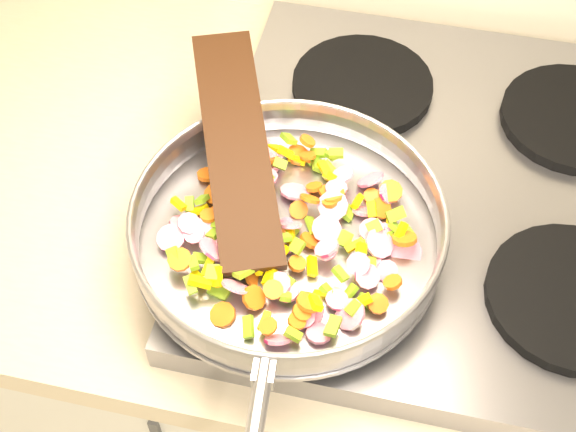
# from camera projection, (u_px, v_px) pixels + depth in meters

# --- Properties ---
(cooktop) EXTENTS (0.60, 0.60, 0.04)m
(cooktop) POSITION_uv_depth(u_px,v_px,m) (453.00, 194.00, 1.00)
(cooktop) COLOR #939399
(cooktop) RESTS_ON counter_top
(grate_fl) EXTENTS (0.19, 0.19, 0.02)m
(grate_fl) POSITION_uv_depth(u_px,v_px,m) (322.00, 251.00, 0.92)
(grate_fl) COLOR black
(grate_fl) RESTS_ON cooktop
(grate_fr) EXTENTS (0.19, 0.19, 0.02)m
(grate_fr) POSITION_uv_depth(u_px,v_px,m) (572.00, 297.00, 0.88)
(grate_fr) COLOR black
(grate_fr) RESTS_ON cooktop
(grate_bl) EXTENTS (0.19, 0.19, 0.02)m
(grate_bl) POSITION_uv_depth(u_px,v_px,m) (362.00, 85.00, 1.08)
(grate_bl) COLOR black
(grate_bl) RESTS_ON cooktop
(grate_br) EXTENTS (0.19, 0.19, 0.02)m
(grate_br) POSITION_uv_depth(u_px,v_px,m) (574.00, 118.00, 1.04)
(grate_br) COLOR black
(grate_br) RESTS_ON cooktop
(saute_pan) EXTENTS (0.39, 0.56, 0.06)m
(saute_pan) POSITION_uv_depth(u_px,v_px,m) (288.00, 227.00, 0.89)
(saute_pan) COLOR #9E9EA5
(saute_pan) RESTS_ON grate_fl
(vegetable_heap) EXTENTS (0.30, 0.29, 0.05)m
(vegetable_heap) POSITION_uv_depth(u_px,v_px,m) (292.00, 229.00, 0.90)
(vegetable_heap) COLOR #74A61D
(vegetable_heap) RESTS_ON saute_pan
(wooden_spatula) EXTENTS (0.18, 0.32, 0.08)m
(wooden_spatula) POSITION_uv_depth(u_px,v_px,m) (236.00, 146.00, 0.93)
(wooden_spatula) COLOR black
(wooden_spatula) RESTS_ON saute_pan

